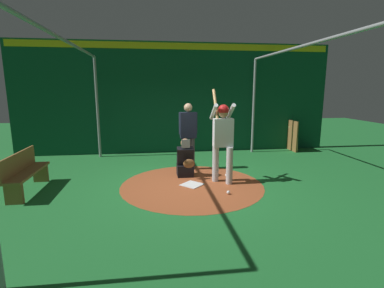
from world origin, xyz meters
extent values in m
plane|color=#1E6B2D|center=(0.00, 0.00, 0.00)|extent=(26.53, 26.53, 0.00)
cylinder|color=#9E4C28|center=(0.00, 0.00, 0.00)|extent=(3.22, 3.22, 0.01)
cube|color=white|center=(0.00, 0.00, 0.01)|extent=(0.59, 0.59, 0.01)
cylinder|color=#BCBCC0|center=(0.03, 0.86, 0.43)|extent=(0.15, 0.15, 0.85)
cylinder|color=#BCBCC0|center=(-0.21, 0.59, 0.43)|extent=(0.15, 0.15, 0.85)
cube|color=silver|center=(-0.09, 0.72, 1.18)|extent=(0.22, 0.44, 0.64)
cylinder|color=silver|center=(-0.19, 0.92, 1.64)|extent=(0.52, 0.09, 0.40)
cylinder|color=silver|center=(-0.19, 0.52, 1.64)|extent=(0.52, 0.09, 0.40)
sphere|color=#9E704C|center=(-0.09, 0.72, 1.62)|extent=(0.22, 0.22, 0.22)
sphere|color=#A51414|center=(-0.09, 0.72, 1.68)|extent=(0.25, 0.25, 0.25)
cylinder|color=tan|center=(-0.31, 0.59, 1.78)|extent=(0.54, 0.06, 0.73)
cube|color=black|center=(-0.73, -0.07, 0.15)|extent=(0.40, 0.40, 0.29)
cube|color=black|center=(-0.69, -0.07, 0.52)|extent=(0.31, 0.40, 0.48)
sphere|color=#9E704C|center=(-0.67, -0.07, 0.85)|extent=(0.22, 0.22, 0.22)
cube|color=gray|center=(-0.57, -0.07, 0.85)|extent=(0.03, 0.20, 0.20)
ellipsoid|color=brown|center=(-0.41, -0.01, 0.39)|extent=(0.12, 0.28, 0.22)
cylinder|color=#4C4C51|center=(-1.30, 0.18, 0.43)|extent=(0.15, 0.15, 0.86)
cylinder|color=#4C4C51|center=(-1.30, -0.02, 0.43)|extent=(0.15, 0.15, 0.86)
cube|color=#1E2338|center=(-1.30, 0.08, 1.20)|extent=(0.22, 0.42, 0.68)
cylinder|color=#1E2338|center=(-1.30, 0.28, 1.26)|extent=(0.09, 0.09, 0.57)
cylinder|color=#1E2338|center=(-1.30, -0.12, 1.26)|extent=(0.09, 0.09, 0.57)
sphere|color=tan|center=(-1.30, 0.08, 1.66)|extent=(0.22, 0.22, 0.22)
cube|color=#0F472D|center=(-3.59, 0.00, 1.82)|extent=(0.20, 10.53, 3.64)
cube|color=yellow|center=(-3.48, 0.00, 3.49)|extent=(0.03, 10.32, 0.20)
cylinder|color=gray|center=(-3.15, -2.53, 1.54)|extent=(0.08, 0.08, 3.09)
cylinder|color=gray|center=(-3.15, 2.53, 1.54)|extent=(0.08, 0.08, 3.09)
cylinder|color=gray|center=(0.00, -2.53, 3.09)|extent=(6.29, 0.07, 0.07)
cylinder|color=gray|center=(0.00, 2.53, 3.09)|extent=(6.29, 0.07, 0.07)
cube|color=olive|center=(-3.34, 3.99, 0.53)|extent=(1.06, 0.04, 1.05)
cylinder|color=tan|center=(-3.77, 4.05, 0.44)|extent=(0.06, 0.12, 0.88)
cylinder|color=black|center=(-3.65, 4.05, 0.44)|extent=(0.06, 0.19, 0.88)
cylinder|color=olive|center=(-3.53, 4.05, 0.44)|extent=(0.06, 0.13, 0.88)
cylinder|color=tan|center=(-3.41, 4.05, 0.42)|extent=(0.06, 0.20, 0.84)
cylinder|color=tan|center=(-3.29, 4.05, 0.42)|extent=(0.06, 0.16, 0.84)
cylinder|color=tan|center=(-3.17, 4.05, 0.45)|extent=(0.06, 0.16, 0.90)
cylinder|color=black|center=(-3.05, 4.05, 0.44)|extent=(0.06, 0.13, 0.89)
cylinder|color=tan|center=(-2.93, 4.05, 0.44)|extent=(0.06, 0.12, 0.89)
cube|color=olive|center=(-0.07, -3.48, 0.42)|extent=(1.60, 0.36, 0.05)
cube|color=olive|center=(-0.07, -3.64, 0.65)|extent=(1.60, 0.04, 0.40)
cube|color=olive|center=(-0.75, -3.48, 0.20)|extent=(0.08, 0.32, 0.40)
cube|color=olive|center=(0.61, -3.48, 0.20)|extent=(0.08, 0.32, 0.40)
sphere|color=white|center=(-0.48, 0.93, 0.04)|extent=(0.07, 0.07, 0.07)
sphere|color=white|center=(0.68, 0.66, 0.04)|extent=(0.07, 0.07, 0.07)
camera|label=1|loc=(6.18, -0.87, 2.16)|focal=26.97mm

